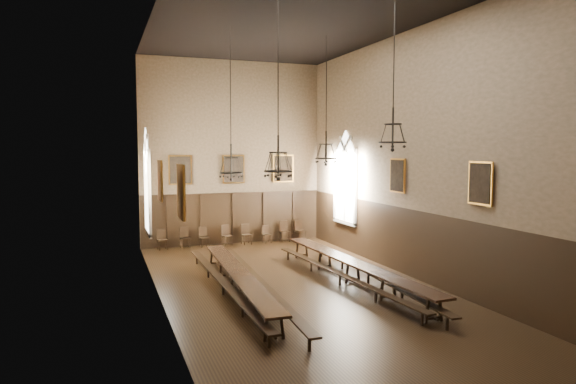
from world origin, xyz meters
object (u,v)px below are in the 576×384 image
bench_right_inner (340,277)px  chandelier_back_right (326,150)px  bench_left_inner (258,285)px  chandelier_back_left (231,163)px  chair_7 (300,234)px  bench_right_outer (368,276)px  chair_1 (185,242)px  chandelier_front_left (278,157)px  chair_0 (162,243)px  chair_4 (246,238)px  chair_3 (227,239)px  table_left (238,283)px  chair_6 (285,235)px  chandelier_front_right (393,133)px  chair_5 (267,238)px  bench_left_outer (223,286)px  table_right (353,272)px  chair_2 (204,241)px

bench_right_inner → chandelier_back_right: size_ratio=2.00×
bench_left_inner → chandelier_back_right: bearing=35.3°
bench_left_inner → bench_right_inner: 2.96m
chandelier_back_left → chair_7: bearing=50.5°
bench_right_outer → chandelier_back_right: chandelier_back_right is taller
chair_1 → chandelier_front_left: chandelier_front_left is taller
chair_0 → chair_4: chair_4 is taller
bench_right_inner → bench_left_inner: bearing=-179.0°
bench_right_inner → chair_0: size_ratio=9.96×
chair_4 → chair_0: bearing=173.0°
chair_3 → chair_7: chair_7 is taller
chandelier_back_right → table_left: bearing=-151.5°
chair_1 → chair_4: (2.99, -0.07, 0.00)m
bench_right_inner → chair_6: bearing=83.1°
bench_right_outer → chair_6: bearing=89.8°
chandelier_back_right → chandelier_front_right: 4.90m
chair_0 → chair_5: bearing=-8.8°
chair_0 → chair_7: chair_7 is taller
table_left → bench_left_outer: table_left is taller
chandelier_front_left → chair_7: bearing=65.8°
chandelier_back_left → chair_6: bearing=55.4°
chair_0 → bench_left_inner: bearing=-84.8°
bench_right_inner → chandelier_back_right: 5.03m
bench_left_outer → chair_7: (5.95, 8.33, 0.02)m
bench_left_outer → chair_1: size_ratio=10.41×
bench_right_outer → chair_3: size_ratio=10.47×
bench_right_inner → chair_5: size_ratio=11.09×
bench_left_outer → chair_1: chair_1 is taller
chair_3 → chair_4: (0.97, -0.06, 0.00)m
table_right → chair_1: bearing=118.5°
chair_5 → chandelier_front_left: chandelier_front_left is taller
chair_5 → bench_right_outer: bearing=-90.6°
chair_6 → chandelier_front_left: bearing=-109.3°
bench_left_inner → chandelier_back_right: size_ratio=2.23×
chair_0 → chair_7: (6.95, 0.08, 0.02)m
bench_right_outer → chair_7: chair_7 is taller
chandelier_front_left → chandelier_front_right: 3.78m
chandelier_back_left → chandelier_back_right: 3.79m
chair_2 → chair_5: size_ratio=1.10×
table_left → chair_5: bearing=66.4°
chair_2 → chandelier_front_right: size_ratio=0.22×
table_left → chandelier_back_right: 6.33m
table_left → chandelier_back_right: (4.10, 2.22, 4.28)m
chair_0 → chandelier_back_right: bearing=-56.1°
chandelier_front_left → chandelier_front_right: (3.70, 0.34, 0.70)m
bench_right_outer → chandelier_front_right: bearing=-102.7°
bench_left_inner → bench_left_outer: bearing=163.9°
chair_6 → chandelier_front_left: size_ratio=0.21×
bench_right_inner → chandelier_front_left: bearing=-138.9°
chandelier_front_left → chandelier_front_right: size_ratio=1.18×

